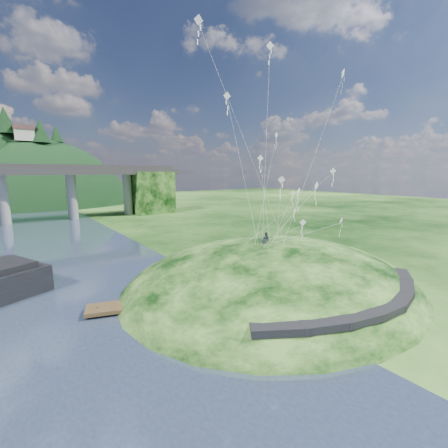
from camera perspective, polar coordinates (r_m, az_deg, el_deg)
ground at (r=29.88m, az=0.69°, el=-15.78°), size 320.00×320.00×0.00m
grass_hill at (r=36.72m, az=9.01°, el=-13.41°), size 36.00×32.00×13.00m
footpath at (r=28.61m, az=25.86°, el=-13.46°), size 22.29×5.84×0.83m
wooden_dock at (r=30.84m, az=-11.04°, el=-14.20°), size 14.45×6.85×1.04m
kite_flyers at (r=35.29m, az=7.88°, el=-1.77°), size 2.74×2.49×1.87m
kite_swarm at (r=35.93m, az=13.16°, el=13.31°), size 20.97×13.86×22.32m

